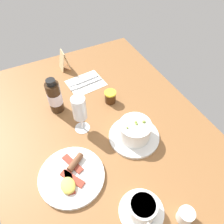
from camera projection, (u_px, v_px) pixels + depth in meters
ground_plane at (99, 126)px, 91.83cm from camera, size 110.00×84.00×3.00cm
porridge_bowl at (135, 131)px, 83.18cm from camera, size 19.63×19.63×9.03cm
cutlery_setting at (85, 83)px, 107.20cm from camera, size 15.30×18.10×0.90cm
coffee_cup at (142, 208)px, 65.53cm from camera, size 14.09×14.09×6.08cm
creamer_jug at (185, 215)px, 64.58cm from camera, size 5.74×4.75×5.41cm
wine_glass at (79, 110)px, 80.87cm from camera, size 6.09×6.09×16.81cm
jam_jar at (110, 97)px, 97.09cm from camera, size 5.15×5.15×5.66cm
sauce_bottle_brown at (55, 97)px, 90.53cm from camera, size 5.86×5.86×16.47cm
breakfast_plate at (72, 176)px, 74.33cm from camera, size 22.48×22.48×3.70cm
menu_card at (64, 60)px, 111.74cm from camera, size 5.99×4.91×10.10cm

